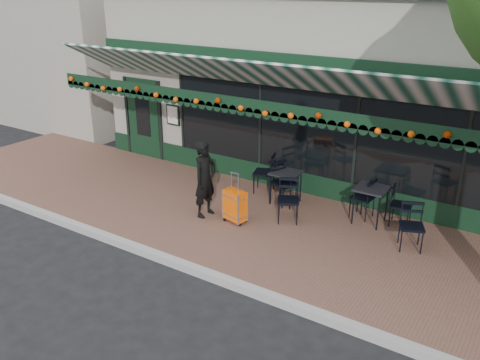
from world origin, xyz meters
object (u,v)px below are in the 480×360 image
Objects in this scene: suitcase at (235,206)px; chair_a_right at (401,206)px; cafe_table_b at (286,175)px; chair_b_front at (288,201)px; chair_b_right at (284,183)px; woman at (205,179)px; chair_a_front at (412,227)px; chair_b_left at (264,173)px; cafe_table_a at (371,191)px; chair_a_left at (362,198)px.

chair_a_right is at bearing 43.73° from suitcase.
chair_b_front reaches higher than cafe_table_b.
chair_b_right is 1.07× the size of chair_b_front.
chair_a_front is (4.08, 0.91, -0.37)m from woman.
suitcase is 1.76m from chair_b_left.
cafe_table_a is 2.68m from chair_b_left.
chair_a_right is 0.96× the size of chair_a_front.
chair_b_front is at bearing -44.69° from chair_a_left.
cafe_table_b is 2.53m from chair_a_right.
chair_a_front reaches higher than cafe_table_b.
cafe_table_a is (3.05, 1.57, -0.12)m from woman.
cafe_table_a is 0.67m from chair_a_right.
chair_a_right reaches higher than cafe_table_a.
chair_b_left reaches higher than chair_a_left.
woman is at bearing -53.25° from chair_a_left.
chair_a_front is at bearing -158.84° from chair_a_right.
chair_b_left is 0.80m from chair_b_right.
chair_b_left is at bearing -86.04° from chair_a_left.
cafe_table_a is at bearing -60.14° from woman.
chair_a_left is 0.93× the size of chair_b_left.
woman is 2.21× the size of cafe_table_b.
woman is at bearing 176.09° from chair_b_front.
cafe_table_b is at bearing 50.32° from chair_b_left.
chair_a_left is at bearing 89.05° from chair_a_right.
chair_a_left is 0.97× the size of chair_b_front.
chair_a_left is 0.99× the size of chair_a_front.
cafe_table_a is 1.25m from chair_a_front.
cafe_table_a is 0.81× the size of chair_b_left.
cafe_table_b is at bearing 86.78° from suitcase.
chair_a_left is at bearing 71.04° from chair_b_left.
chair_a_front is at bearing -78.58° from chair_b_right.
woman is 1.83× the size of chair_a_front.
cafe_table_a is 0.79× the size of chair_b_right.
cafe_table_b is 0.94m from chair_b_front.
chair_b_right is (1.11, 1.43, -0.33)m from woman.
chair_a_right is at bearing 100.50° from chair_a_left.
chair_b_front is at bearing 112.39° from chair_a_right.
chair_a_left is 2.44m from chair_b_left.
chair_b_front is at bearing 48.57° from suitcase.
chair_a_front is at bearing 59.10° from chair_b_left.
chair_b_right is (-0.02, -0.06, -0.18)m from cafe_table_b.
chair_b_front is (0.90, 0.64, 0.09)m from suitcase.
chair_b_left is 1.63m from chair_b_front.
woman reaches higher than cafe_table_b.
woman is at bearing -29.90° from chair_b_left.
cafe_table_b is 0.19m from chair_b_right.
chair_b_front is at bearing 30.89° from chair_b_left.
chair_a_front is at bearing -74.77° from woman.
woman reaches higher than chair_a_left.
chair_b_left is at bearing 144.50° from chair_a_front.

